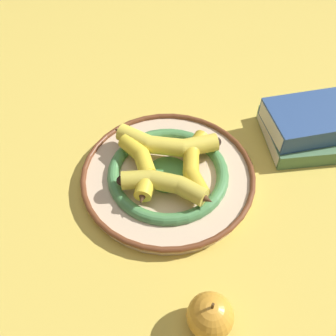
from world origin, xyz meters
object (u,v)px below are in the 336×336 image
(decorative_bowl, at_px, (168,175))
(banana_b, at_px, (142,166))
(banana_d, at_px, (194,162))
(book_stack, at_px, (311,127))
(banana_c, at_px, (165,143))
(apple, at_px, (210,316))
(banana_a, at_px, (166,184))

(decorative_bowl, bearing_deg, banana_b, 10.26)
(banana_b, xyz_separation_m, banana_d, (-0.10, -0.02, -0.00))
(decorative_bowl, relative_size, book_stack, 1.47)
(banana_c, height_order, apple, apple)
(book_stack, bearing_deg, decorative_bowl, 12.69)
(decorative_bowl, xyz_separation_m, banana_a, (0.00, 0.05, 0.03))
(decorative_bowl, relative_size, banana_c, 1.53)
(banana_c, height_order, banana_d, banana_c)
(decorative_bowl, relative_size, banana_b, 2.10)
(banana_b, height_order, book_stack, book_stack)
(banana_b, relative_size, banana_c, 0.73)
(banana_d, bearing_deg, banana_b, -80.29)
(decorative_bowl, xyz_separation_m, banana_d, (-0.05, -0.01, 0.03))
(banana_a, bearing_deg, banana_b, -29.04)
(banana_b, distance_m, banana_c, 0.07)
(banana_a, distance_m, apple, 0.24)
(book_stack, distance_m, apple, 0.45)
(banana_a, bearing_deg, apple, 120.61)
(apple, bearing_deg, banana_b, -63.93)
(banana_a, bearing_deg, banana_c, -73.91)
(decorative_bowl, distance_m, banana_a, 0.06)
(decorative_bowl, bearing_deg, banana_d, -168.96)
(banana_c, height_order, book_stack, book_stack)
(apple, bearing_deg, banana_d, -83.83)
(banana_b, bearing_deg, decorative_bowl, -100.16)
(banana_c, relative_size, apple, 2.69)
(banana_c, distance_m, banana_d, 0.07)
(banana_a, distance_m, banana_c, 0.10)
(banana_b, bearing_deg, banana_d, -99.76)
(banana_b, xyz_separation_m, banana_c, (-0.04, -0.06, 0.00))
(banana_a, relative_size, apple, 2.19)
(banana_b, distance_m, book_stack, 0.37)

